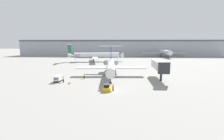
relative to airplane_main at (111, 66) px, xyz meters
The scene contains 12 objects.
ground_plane 20.32m from the airplane_main, 87.23° to the right, with size 600.00×600.00×0.00m, color gray.
terminal_building 100.06m from the airplane_main, 89.44° to the left, with size 180.00×16.80×14.25m.
airplane_main is the anchor object (origin of this frame).
pushback_tug 19.70m from the airplane_main, 88.87° to the right, with size 1.93×4.47×1.65m.
luggage_cart 19.02m from the airplane_main, 143.77° to the right, with size 1.65×3.21×1.87m.
worker_near_tug 20.44m from the airplane_main, 84.59° to the right, with size 0.40×0.24×1.73m.
worker_by_wing 10.53m from the airplane_main, 144.96° to the right, with size 0.40×0.24×1.74m.
worker_on_apron 18.04m from the airplane_main, 138.14° to the right, with size 0.40×0.26×1.87m.
traffic_cone_left 17.92m from the airplane_main, 128.65° to the right, with size 0.69×0.69×0.61m.
airplane_parked_far_left 49.04m from the airplane_main, 105.27° to the left, with size 35.09×30.00×10.69m.
airplane_parked_far_right 93.56m from the airplane_main, 65.89° to the left, with size 35.91×30.17×11.13m.
jet_bridge 16.81m from the airplane_main, 17.51° to the right, with size 3.20×15.10×6.19m.
Camera 1 is at (3.23, -41.62, 11.59)m, focal length 28.00 mm.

